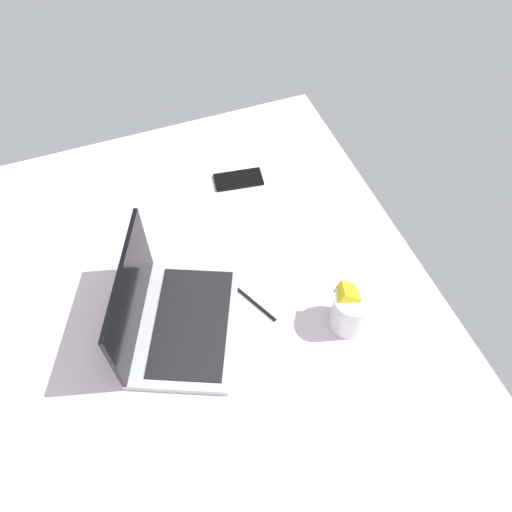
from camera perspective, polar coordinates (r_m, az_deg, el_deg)
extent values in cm
cube|color=silver|center=(123.86, -8.64, -18.13)|extent=(180.00, 140.00, 18.00)
cube|color=#B7BABC|center=(122.34, -7.88, -7.58)|extent=(39.45, 34.30, 2.00)
cube|color=black|center=(121.06, -7.24, -7.36)|extent=(33.38, 27.20, 0.40)
cube|color=black|center=(114.87, -13.95, -4.45)|extent=(30.63, 14.15, 21.00)
cylinder|color=silver|center=(119.72, 10.54, -6.10)|extent=(9.00, 9.00, 11.00)
cube|color=red|center=(120.51, 9.87, -6.76)|extent=(5.56, 5.53, 5.46)
cube|color=blue|center=(118.91, 10.31, -4.86)|extent=(6.99, 7.06, 6.21)
cube|color=yellow|center=(115.59, 10.31, -4.21)|extent=(6.08, 6.28, 5.41)
cube|color=black|center=(150.23, -1.99, 8.57)|extent=(8.75, 14.83, 0.80)
cube|color=black|center=(125.36, -0.66, -4.88)|extent=(15.53, 8.01, 0.60)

